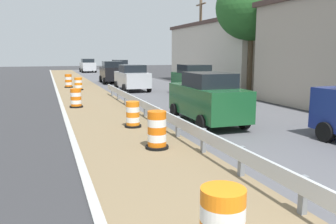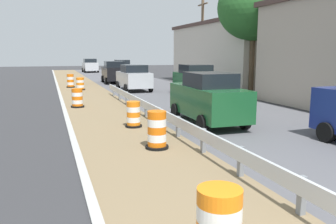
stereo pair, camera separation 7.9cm
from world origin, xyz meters
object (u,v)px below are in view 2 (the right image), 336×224
object	(u,v)px
traffic_barrel_close	(157,132)
car_distant_b	(134,78)
car_mid_far_lane	(122,67)
car_distant_a	(196,80)
traffic_barrel_farthest	(80,84)
traffic_barrel_far	(77,99)
traffic_barrel_farther	(70,81)
car_lead_far_lane	(208,98)
car_trailing_far_lane	(114,72)
car_lead_near_lane	(90,65)
traffic_barrel_mid	(134,116)
utility_pole_mid	(202,41)

from	to	relation	value
traffic_barrel_close	car_distant_b	distance (m)	16.40
car_mid_far_lane	car_distant_a	xyz separation A→B (m)	(-0.20, -24.99, 0.05)
car_mid_far_lane	traffic_barrel_farthest	bearing A→B (deg)	-21.86
traffic_barrel_far	car_distant_a	size ratio (longest dim) A/B	0.22
traffic_barrel_farther	car_lead_far_lane	distance (m)	17.83
traffic_barrel_close	traffic_barrel_far	size ratio (longest dim) A/B	1.13
traffic_barrel_close	car_mid_far_lane	world-z (taller)	car_mid_far_lane
traffic_barrel_close	car_trailing_far_lane	distance (m)	23.63
car_lead_far_lane	car_mid_far_lane	world-z (taller)	car_lead_far_lane
traffic_barrel_farthest	car_lead_near_lane	size ratio (longest dim) A/B	0.21
traffic_barrel_mid	traffic_barrel_far	bearing A→B (deg)	105.90
traffic_barrel_farther	car_trailing_far_lane	world-z (taller)	car_trailing_far_lane
car_lead_near_lane	traffic_barrel_close	bearing A→B (deg)	175.51
car_trailing_far_lane	utility_pole_mid	bearing A→B (deg)	-121.47
car_trailing_far_lane	traffic_barrel_farthest	bearing A→B (deg)	148.48
traffic_barrel_far	car_distant_b	xyz separation A→B (m)	(4.75, 7.16, 0.54)
car_lead_far_lane	traffic_barrel_farther	bearing A→B (deg)	15.14
traffic_barrel_farthest	car_distant_a	bearing A→B (deg)	-43.26
traffic_barrel_mid	car_lead_near_lane	world-z (taller)	car_lead_near_lane
traffic_barrel_farther	car_distant_b	bearing A→B (deg)	-42.66
traffic_barrel_farther	car_lead_far_lane	size ratio (longest dim) A/B	0.25
car_trailing_far_lane	car_distant_b	distance (m)	7.34
car_lead_far_lane	traffic_barrel_farthest	bearing A→B (deg)	15.12
traffic_barrel_far	traffic_barrel_farther	world-z (taller)	traffic_barrel_farther
car_lead_far_lane	traffic_barrel_close	bearing A→B (deg)	134.59
traffic_barrel_farthest	car_distant_b	distance (m)	4.25
traffic_barrel_mid	traffic_barrel_close	bearing A→B (deg)	-90.89
traffic_barrel_close	traffic_barrel_mid	size ratio (longest dim) A/B	1.13
traffic_barrel_farther	traffic_barrel_farthest	xyz separation A→B (m)	(0.59, -2.34, -0.07)
car_mid_far_lane	car_lead_far_lane	bearing A→B (deg)	-6.60
car_distant_a	utility_pole_mid	xyz separation A→B (m)	(3.83, 7.46, 2.88)
car_distant_a	car_lead_far_lane	bearing A→B (deg)	-18.61
traffic_barrel_farthest	traffic_barrel_close	bearing A→B (deg)	-87.82
traffic_barrel_mid	car_lead_far_lane	world-z (taller)	car_lead_far_lane
car_trailing_far_lane	car_distant_b	size ratio (longest dim) A/B	1.05
car_lead_near_lane	car_distant_a	world-z (taller)	car_distant_a
traffic_barrel_farthest	car_lead_near_lane	world-z (taller)	car_lead_near_lane
traffic_barrel_mid	car_lead_far_lane	size ratio (longest dim) A/B	0.22
traffic_barrel_close	utility_pole_mid	size ratio (longest dim) A/B	0.15
traffic_barrel_mid	car_trailing_far_lane	distance (m)	20.47
traffic_barrel_far	car_trailing_far_lane	xyz separation A→B (m)	(4.60, 14.49, 0.60)
traffic_barrel_farthest	traffic_barrel_mid	bearing A→B (deg)	-87.15
traffic_barrel_farthest	car_mid_far_lane	world-z (taller)	car_mid_far_lane
traffic_barrel_mid	car_distant_a	size ratio (longest dim) A/B	0.22
car_lead_near_lane	car_trailing_far_lane	distance (m)	20.68
traffic_barrel_mid	car_lead_near_lane	bearing A→B (deg)	85.81
traffic_barrel_far	car_distant_b	size ratio (longest dim) A/B	0.23
traffic_barrel_close	car_distant_a	world-z (taller)	car_distant_a
traffic_barrel_farther	car_lead_near_lane	bearing A→B (deg)	79.78
traffic_barrel_far	traffic_barrel_farther	distance (m)	11.24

